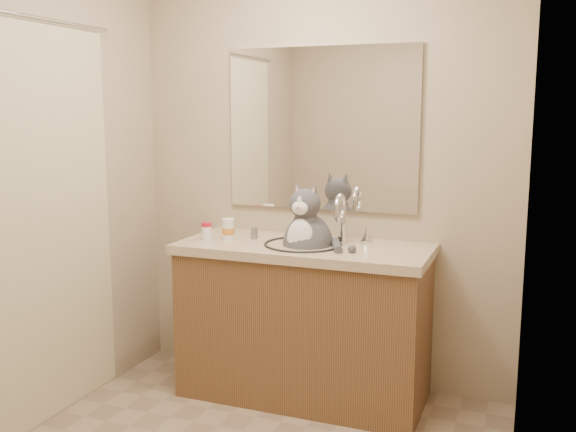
% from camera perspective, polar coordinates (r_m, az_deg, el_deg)
% --- Properties ---
extents(room, '(2.22, 2.52, 2.42)m').
position_cam_1_polar(room, '(2.48, -6.07, 1.16)').
color(room, gray).
rests_on(room, ground).
extents(vanity, '(1.34, 0.59, 1.12)m').
position_cam_1_polar(vanity, '(3.52, 1.43, -9.01)').
color(vanity, brown).
rests_on(vanity, ground).
extents(mirror, '(1.10, 0.02, 0.90)m').
position_cam_1_polar(mirror, '(3.60, 2.96, 7.72)').
color(mirror, white).
rests_on(mirror, room).
extents(shower_curtain, '(0.02, 1.30, 1.93)m').
position_cam_1_polar(shower_curtain, '(3.19, -22.16, -0.72)').
color(shower_curtain, beige).
rests_on(shower_curtain, ground).
extents(cat, '(0.38, 0.33, 0.54)m').
position_cam_1_polar(cat, '(3.39, 1.74, -2.31)').
color(cat, '#49494E').
rests_on(cat, vanity).
extents(pill_bottle_redcap, '(0.06, 0.06, 0.10)m').
position_cam_1_polar(pill_bottle_redcap, '(3.55, -7.24, -1.33)').
color(pill_bottle_redcap, white).
rests_on(pill_bottle_redcap, vanity).
extents(pill_bottle_orange, '(0.09, 0.09, 0.12)m').
position_cam_1_polar(pill_bottle_orange, '(3.55, -5.34, -1.19)').
color(pill_bottle_orange, white).
rests_on(pill_bottle_orange, vanity).
extents(grey_canister, '(0.05, 0.05, 0.06)m').
position_cam_1_polar(grey_canister, '(3.55, -3.01, -1.53)').
color(grey_canister, gray).
rests_on(grey_canister, vanity).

